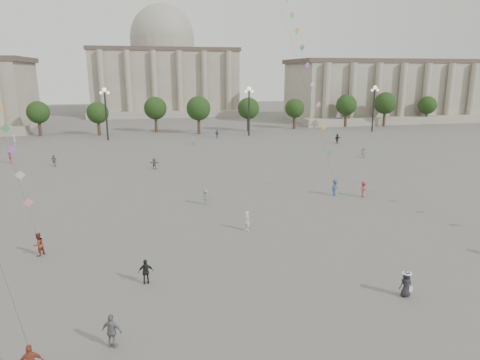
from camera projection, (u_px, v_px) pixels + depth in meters
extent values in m
plane|color=#575552|center=(286.00, 309.00, 25.31)|extent=(360.00, 360.00, 0.00)
cube|color=gray|center=(422.00, 91.00, 129.17)|extent=(80.00, 22.00, 16.00)
cube|color=#4C3F38|center=(425.00, 62.00, 127.06)|extent=(81.60, 22.44, 1.20)
cube|color=gray|center=(448.00, 119.00, 118.59)|extent=(84.00, 4.00, 2.00)
cube|color=gray|center=(164.00, 83.00, 145.81)|extent=(46.00, 30.00, 20.00)
cube|color=#4C3F38|center=(163.00, 51.00, 143.21)|extent=(46.92, 30.60, 1.20)
cube|color=gray|center=(168.00, 114.00, 131.94)|extent=(48.30, 4.00, 2.00)
cylinder|color=gray|center=(163.00, 45.00, 142.75)|extent=(21.00, 21.00, 5.00)
sphere|color=#98968A|center=(162.00, 37.00, 142.14)|extent=(21.00, 21.00, 21.00)
cylinder|color=#382B1C|center=(38.00, 129.00, 92.26)|extent=(0.70, 0.70, 3.52)
sphere|color=black|center=(36.00, 112.00, 91.36)|extent=(5.12, 5.12, 5.12)
cylinder|color=#382B1C|center=(96.00, 127.00, 94.81)|extent=(0.70, 0.70, 3.52)
sphere|color=black|center=(95.00, 111.00, 93.91)|extent=(5.12, 5.12, 5.12)
cylinder|color=#382B1C|center=(151.00, 126.00, 97.37)|extent=(0.70, 0.70, 3.52)
sphere|color=black|center=(150.00, 110.00, 96.47)|extent=(5.12, 5.12, 5.12)
cylinder|color=#382B1C|center=(203.00, 124.00, 99.93)|extent=(0.70, 0.70, 3.52)
sphere|color=black|center=(203.00, 109.00, 99.02)|extent=(5.12, 5.12, 5.12)
cylinder|color=#382B1C|center=(253.00, 123.00, 102.48)|extent=(0.70, 0.70, 3.52)
sphere|color=black|center=(253.00, 108.00, 101.58)|extent=(5.12, 5.12, 5.12)
cylinder|color=#382B1C|center=(300.00, 122.00, 105.04)|extent=(0.70, 0.70, 3.52)
sphere|color=black|center=(301.00, 107.00, 104.14)|extent=(5.12, 5.12, 5.12)
cylinder|color=#382B1C|center=(345.00, 121.00, 107.59)|extent=(0.70, 0.70, 3.52)
sphere|color=black|center=(346.00, 106.00, 106.69)|extent=(5.12, 5.12, 5.12)
cylinder|color=#382B1C|center=(388.00, 120.00, 110.15)|extent=(0.70, 0.70, 3.52)
sphere|color=black|center=(389.00, 105.00, 109.25)|extent=(5.12, 5.12, 5.12)
cylinder|color=#382B1C|center=(429.00, 119.00, 112.71)|extent=(0.70, 0.70, 3.52)
sphere|color=black|center=(431.00, 104.00, 111.80)|extent=(5.12, 5.12, 5.12)
cylinder|color=#262628|center=(106.00, 116.00, 87.09)|extent=(0.36, 0.36, 10.00)
sphere|color=#FFE5B2|center=(104.00, 90.00, 85.82)|extent=(0.90, 0.90, 0.90)
sphere|color=#FFE5B2|center=(101.00, 93.00, 85.82)|extent=(0.60, 0.60, 0.60)
sphere|color=#FFE5B2|center=(108.00, 93.00, 86.11)|extent=(0.60, 0.60, 0.60)
cylinder|color=#262628|center=(249.00, 113.00, 93.48)|extent=(0.36, 0.36, 10.00)
sphere|color=#FFE5B2|center=(249.00, 89.00, 92.21)|extent=(0.90, 0.90, 0.90)
sphere|color=#FFE5B2|center=(246.00, 91.00, 92.21)|extent=(0.60, 0.60, 0.60)
sphere|color=#FFE5B2|center=(252.00, 91.00, 92.50)|extent=(0.60, 0.60, 0.60)
cylinder|color=#262628|center=(373.00, 110.00, 99.87)|extent=(0.36, 0.36, 10.00)
sphere|color=#FFE5B2|center=(375.00, 88.00, 98.60)|extent=(0.90, 0.90, 0.90)
sphere|color=#FFE5B2|center=(372.00, 90.00, 98.60)|extent=(0.60, 0.60, 0.60)
sphere|color=#FFE5B2|center=(378.00, 90.00, 98.89)|extent=(0.60, 0.60, 0.60)
imported|color=navy|center=(217.00, 134.00, 91.01)|extent=(1.05, 0.59, 1.69)
imported|color=silver|center=(193.00, 141.00, 82.23)|extent=(1.01, 1.44, 1.50)
imported|color=slate|center=(205.00, 197.00, 45.08)|extent=(1.11, 0.67, 1.68)
imported|color=silver|center=(363.00, 153.00, 70.15)|extent=(1.60, 1.07, 1.65)
imported|color=maroon|center=(364.00, 189.00, 47.89)|extent=(1.28, 1.29, 1.79)
imported|color=black|center=(337.00, 139.00, 84.22)|extent=(1.80, 1.19, 1.86)
imported|color=silver|center=(15.00, 140.00, 82.53)|extent=(0.66, 0.81, 1.93)
imported|color=slate|center=(154.00, 163.00, 61.82)|extent=(1.58, 0.95, 1.62)
imported|color=silver|center=(247.00, 221.00, 37.73)|extent=(0.63, 0.76, 1.78)
imported|color=slate|center=(54.00, 161.00, 63.54)|extent=(1.09, 0.70, 1.72)
imported|color=maroon|center=(11.00, 157.00, 65.73)|extent=(0.92, 1.34, 1.91)
imported|color=black|center=(146.00, 272.00, 28.20)|extent=(1.01, 0.44, 1.70)
imported|color=slate|center=(112.00, 331.00, 21.61)|extent=(1.17, 0.88, 1.85)
imported|color=brown|center=(38.00, 244.00, 32.53)|extent=(1.07, 1.12, 1.82)
imported|color=#344976|center=(335.00, 188.00, 48.48)|extent=(1.39, 1.24, 1.86)
imported|color=black|center=(406.00, 284.00, 26.60)|extent=(0.86, 0.60, 1.67)
cone|color=white|center=(407.00, 272.00, 26.40)|extent=(0.52, 0.52, 0.14)
cylinder|color=white|center=(407.00, 273.00, 26.42)|extent=(0.60, 0.60, 0.02)
cube|color=white|center=(411.00, 289.00, 26.58)|extent=(0.22, 0.10, 0.35)
cube|color=pink|center=(28.00, 203.00, 32.99)|extent=(0.76, 0.25, 0.76)
cube|color=silver|center=(20.00, 175.00, 33.70)|extent=(0.76, 0.25, 0.76)
cube|color=#A65EBD|center=(13.00, 151.00, 34.45)|extent=(0.76, 0.25, 0.76)
cube|color=#469957|center=(5.00, 128.00, 35.22)|extent=(0.76, 0.25, 0.76)
cube|color=#469957|center=(330.00, 152.00, 48.96)|extent=(0.76, 0.25, 0.76)
cube|color=#F3A639|center=(324.00, 127.00, 49.74)|extent=(0.76, 0.25, 0.76)
cube|color=pink|center=(318.00, 105.00, 50.57)|extent=(0.76, 0.25, 0.76)
cube|color=silver|center=(313.00, 84.00, 51.43)|extent=(0.76, 0.25, 0.76)
cube|color=#A65EBD|center=(307.00, 65.00, 52.31)|extent=(0.76, 0.25, 0.76)
cube|color=#469957|center=(302.00, 47.00, 53.21)|extent=(0.76, 0.25, 0.76)
cube|color=#F3A639|center=(297.00, 31.00, 54.12)|extent=(0.76, 0.25, 0.76)
cube|color=pink|center=(292.00, 15.00, 55.04)|extent=(0.76, 0.25, 0.76)
cube|color=silver|center=(287.00, 0.00, 55.98)|extent=(0.76, 0.25, 0.76)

